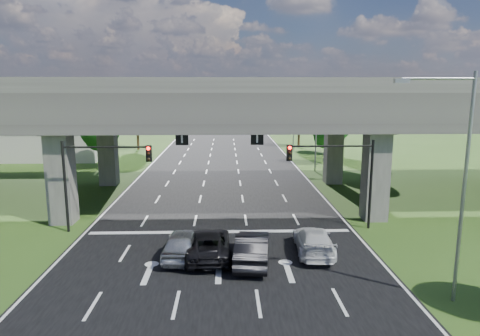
{
  "coord_description": "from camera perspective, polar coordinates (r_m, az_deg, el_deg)",
  "views": [
    {
      "loc": [
        0.42,
        -23.3,
        9.33
      ],
      "look_at": [
        1.43,
        7.15,
        3.6
      ],
      "focal_mm": 32.0,
      "sensor_mm": 36.0,
      "label": 1
    }
  ],
  "objects": [
    {
      "name": "tree_right_far",
      "position": [
        68.45,
        7.95,
        6.77
      ],
      "size": [
        4.5,
        4.5,
        7.8
      ],
      "color": "black",
      "rests_on": "ground"
    },
    {
      "name": "car_white",
      "position": [
        25.09,
        9.81,
        -9.52
      ],
      "size": [
        2.29,
        5.04,
        1.43
      ],
      "primitive_type": "imported",
      "rotation": [
        0.0,
        0.0,
        3.08
      ],
      "color": "silver",
      "rests_on": "road"
    },
    {
      "name": "warehouse",
      "position": [
        64.42,
        -26.13,
        3.03
      ],
      "size": [
        20.0,
        10.0,
        4.0
      ],
      "primitive_type": "cube",
      "color": "#9E9E99",
      "rests_on": "ground"
    },
    {
      "name": "signal_left",
      "position": [
        28.92,
        -18.42,
        -0.14
      ],
      "size": [
        5.76,
        0.54,
        6.0
      ],
      "color": "black",
      "rests_on": "ground"
    },
    {
      "name": "tree_right_near",
      "position": [
        53.05,
        11.93,
        5.2
      ],
      "size": [
        4.2,
        4.2,
        7.28
      ],
      "color": "black",
      "rests_on": "ground"
    },
    {
      "name": "signal_right",
      "position": [
        28.69,
        13.09,
        0.05
      ],
      "size": [
        5.76,
        0.54,
        6.0
      ],
      "color": "black",
      "rests_on": "ground"
    },
    {
      "name": "car_trailing",
      "position": [
        24.22,
        -4.27,
        -10.08
      ],
      "size": [
        2.69,
        5.41,
        1.47
      ],
      "primitive_type": "imported",
      "rotation": [
        0.0,
        0.0,
        3.19
      ],
      "color": "black",
      "rests_on": "road"
    },
    {
      "name": "tree_left_near",
      "position": [
        51.55,
        -18.15,
        5.11
      ],
      "size": [
        4.5,
        4.5,
        7.8
      ],
      "color": "black",
      "rests_on": "ground"
    },
    {
      "name": "car_dark",
      "position": [
        23.4,
        1.64,
        -10.6
      ],
      "size": [
        2.25,
        5.12,
        1.63
      ],
      "primitive_type": "imported",
      "rotation": [
        0.0,
        0.0,
        3.03
      ],
      "color": "black",
      "rests_on": "road"
    },
    {
      "name": "overpass",
      "position": [
        35.33,
        -2.6,
        8.36
      ],
      "size": [
        80.0,
        15.0,
        10.0
      ],
      "color": "#322F2D",
      "rests_on": "ground"
    },
    {
      "name": "tree_left_far",
      "position": [
        66.79,
        -13.54,
        6.77
      ],
      "size": [
        4.8,
        4.8,
        8.32
      ],
      "color": "black",
      "rests_on": "ground"
    },
    {
      "name": "car_silver",
      "position": [
        24.36,
        -7.61,
        -9.89
      ],
      "size": [
        2.22,
        4.77,
        1.58
      ],
      "primitive_type": "imported",
      "rotation": [
        0.0,
        0.0,
        3.06
      ],
      "color": "#ADB1B6",
      "rests_on": "road"
    },
    {
      "name": "tree_right_mid",
      "position": [
        61.54,
        12.89,
        5.58
      ],
      "size": [
        3.91,
        3.9,
        6.76
      ],
      "color": "black",
      "rests_on": "ground"
    },
    {
      "name": "ground",
      "position": [
        25.1,
        -2.77,
        -11.18
      ],
      "size": [
        160.0,
        160.0,
        0.0
      ],
      "primitive_type": "plane",
      "color": "#2E4D18",
      "rests_on": "ground"
    },
    {
      "name": "streetlight_beyond",
      "position": [
        64.13,
        6.85,
        7.47
      ],
      "size": [
        3.38,
        0.25,
        10.0
      ],
      "color": "gray",
      "rests_on": "ground"
    },
    {
      "name": "streetlight_near",
      "position": [
        20.12,
        26.88,
        -0.48
      ],
      "size": [
        3.38,
        0.25,
        10.0
      ],
      "color": "gray",
      "rests_on": "ground"
    },
    {
      "name": "tree_left_mid",
      "position": [
        60.1,
        -18.77,
        5.17
      ],
      "size": [
        3.91,
        3.9,
        6.76
      ],
      "color": "black",
      "rests_on": "ground"
    },
    {
      "name": "streetlight_far",
      "position": [
        48.4,
        9.71,
        6.38
      ],
      "size": [
        3.38,
        0.25,
        10.0
      ],
      "color": "gray",
      "rests_on": "ground"
    },
    {
      "name": "road",
      "position": [
        34.58,
        -2.53,
        -4.98
      ],
      "size": [
        18.0,
        120.0,
        0.03
      ],
      "primitive_type": "cube",
      "color": "black",
      "rests_on": "ground"
    }
  ]
}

